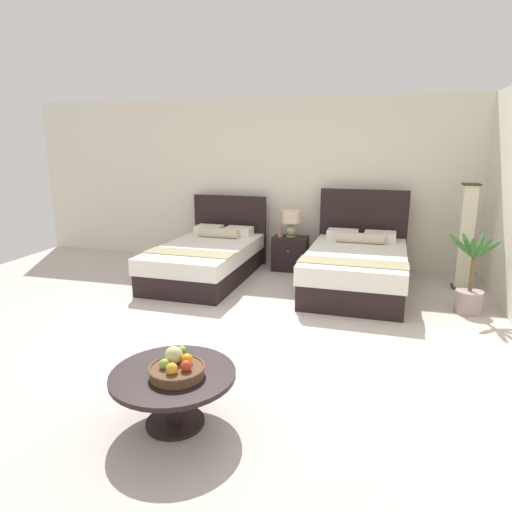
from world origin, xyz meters
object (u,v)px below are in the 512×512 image
table_lamp (291,220)px  loose_apple (182,351)px  vase (280,233)px  coffee_table (173,383)px  floor_lamp_corner (465,237)px  fruit_bowl (177,368)px  potted_palm (470,290)px  nightstand (290,253)px  bed_near_window (207,259)px  bed_near_corner (356,267)px

table_lamp → loose_apple: (-0.08, -4.02, -0.36)m
vase → coffee_table: bearing=-88.2°
loose_apple → floor_lamp_corner: floor_lamp_corner is taller
table_lamp → fruit_bowl: bearing=-89.8°
vase → fruit_bowl: size_ratio=0.34×
vase → potted_palm: 2.90m
nightstand → coffee_table: bearing=-90.4°
bed_near_window → floor_lamp_corner: (3.61, 0.43, 0.43)m
bed_near_window → fruit_bowl: 3.73m
table_lamp → vase: (-0.16, -0.06, -0.20)m
table_lamp → loose_apple: table_lamp is taller
potted_palm → bed_near_window: bearing=170.7°
nightstand → potted_palm: potted_palm is taller
bed_near_window → table_lamp: 1.46m
bed_near_window → fruit_bowl: (1.14, -3.55, 0.17)m
bed_near_corner → nightstand: 1.31m
coffee_table → loose_apple: bearing=99.9°
potted_palm → floor_lamp_corner: bearing=86.0°
bed_near_window → potted_palm: size_ratio=2.25×
bed_near_window → table_lamp: (1.12, 0.77, 0.51)m
vase → floor_lamp_corner: (2.65, -0.28, 0.12)m
fruit_bowl → potted_palm: size_ratio=0.40×
bed_near_corner → potted_palm: bed_near_corner is taller
coffee_table → potted_palm: (2.45, 2.94, -0.03)m
floor_lamp_corner → fruit_bowl: bearing=-121.8°
bed_near_corner → loose_apple: bearing=-109.4°
fruit_bowl → coffee_table: bearing=145.7°
nightstand → table_lamp: size_ratio=1.31×
vase → bed_near_corner: bearing=-30.0°
table_lamp → potted_palm: (2.42, -1.35, -0.52)m
potted_palm → nightstand: bearing=151.2°
floor_lamp_corner → bed_near_corner: bearing=-163.2°
table_lamp → floor_lamp_corner: bearing=-7.9°
vase → loose_apple: vase is taller
bed_near_window → coffee_table: bed_near_window is taller
coffee_table → potted_palm: bearing=50.2°
vase → loose_apple: 3.97m
bed_near_window → table_lamp: bed_near_window is taller
table_lamp → coffee_table: size_ratio=0.47×
fruit_bowl → loose_apple: (-0.09, 0.30, -0.02)m
bed_near_window → potted_palm: bed_near_window is taller
loose_apple → bed_near_corner: bearing=70.6°
potted_palm → vase: bearing=153.4°
vase → coffee_table: size_ratio=0.15×
coffee_table → floor_lamp_corner: floor_lamp_corner is taller
bed_near_window → table_lamp: size_ratio=5.35×
vase → floor_lamp_corner: bearing=-6.1°
vase → fruit_bowl: bearing=-87.6°
coffee_table → potted_palm: potted_palm is taller
loose_apple → potted_palm: (2.50, 2.68, -0.15)m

